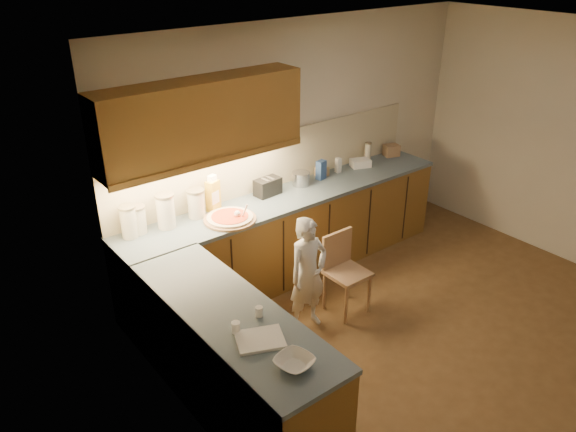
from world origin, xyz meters
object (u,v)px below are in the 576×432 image
object	(u,v)px
pizza_on_board	(230,218)
child	(308,274)
toaster	(268,187)
wooden_chair	(343,267)
oil_jug	(213,195)

from	to	relation	value
pizza_on_board	child	size ratio (longest dim) A/B	0.44
child	toaster	bearing A→B (deg)	74.92
toaster	child	bearing A→B (deg)	-110.83
pizza_on_board	wooden_chair	xyz separation A→B (m)	(0.79, -0.72, -0.48)
child	wooden_chair	size ratio (longest dim) A/B	1.39
oil_jug	pizza_on_board	bearing A→B (deg)	-87.38
pizza_on_board	toaster	bearing A→B (deg)	22.29
pizza_on_board	toaster	world-z (taller)	pizza_on_board
child	toaster	distance (m)	1.11
wooden_chair	oil_jug	bearing A→B (deg)	128.67
pizza_on_board	toaster	xyz separation A→B (m)	(0.62, 0.25, 0.07)
child	toaster	world-z (taller)	child
child	wooden_chair	world-z (taller)	child
child	wooden_chair	xyz separation A→B (m)	(0.44, 0.00, -0.09)
pizza_on_board	oil_jug	distance (m)	0.31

